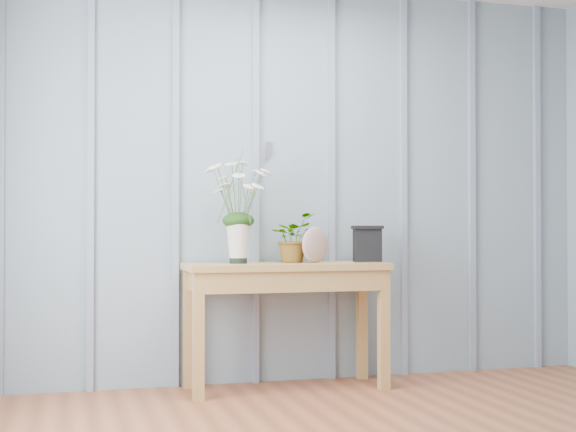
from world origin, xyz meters
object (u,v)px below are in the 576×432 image
object	(u,v)px
daisy_vase	(238,194)
felt_disc_vessel	(315,245)
carved_box	(367,243)
sideboard	(286,282)

from	to	relation	value
daisy_vase	felt_disc_vessel	distance (m)	0.56
carved_box	sideboard	bearing A→B (deg)	-177.70
sideboard	daisy_vase	bearing A→B (deg)	178.36
felt_disc_vessel	daisy_vase	bearing A→B (deg)	149.54
sideboard	carved_box	distance (m)	0.58
daisy_vase	carved_box	distance (m)	0.87
sideboard	felt_disc_vessel	world-z (taller)	felt_disc_vessel
felt_disc_vessel	sideboard	bearing A→B (deg)	147.23
carved_box	daisy_vase	bearing A→B (deg)	-179.09
sideboard	daisy_vase	size ratio (longest dim) A/B	1.84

